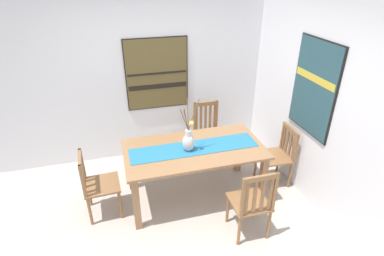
{
  "coord_description": "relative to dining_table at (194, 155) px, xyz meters",
  "views": [
    {
      "loc": [
        -0.55,
        -2.63,
        2.81
      ],
      "look_at": [
        0.37,
        0.67,
        0.98
      ],
      "focal_mm": 28.56,
      "sensor_mm": 36.0,
      "label": 1
    }
  ],
  "objects": [
    {
      "name": "painting_on_back_wall",
      "position": [
        -0.23,
        1.27,
        0.7
      ],
      "size": [
        0.95,
        0.05,
        1.09
      ],
      "color": "black"
    },
    {
      "name": "wall_side",
      "position": [
        1.5,
        -0.53,
        0.7
      ],
      "size": [
        0.12,
        6.4,
        2.7
      ],
      "primitive_type": "cube",
      "color": "silver",
      "rests_on": "ground_plane"
    },
    {
      "name": "chair_0",
      "position": [
        0.46,
        0.85,
        -0.17
      ],
      "size": [
        0.43,
        0.43,
        0.94
      ],
      "color": "brown",
      "rests_on": "ground_plane"
    },
    {
      "name": "chair_1",
      "position": [
        1.23,
        -0.0,
        -0.2
      ],
      "size": [
        0.44,
        0.44,
        0.86
      ],
      "color": "brown",
      "rests_on": "ground_plane"
    },
    {
      "name": "ground_plane",
      "position": [
        -0.36,
        -0.53,
        -0.67
      ],
      "size": [
        6.4,
        6.4,
        0.03
      ],
      "primitive_type": "cube",
      "color": "#B2A89E"
    },
    {
      "name": "table_runner",
      "position": [
        -0.0,
        -0.0,
        0.11
      ],
      "size": [
        1.63,
        0.36,
        0.01
      ],
      "primitive_type": "cube",
      "color": "#236B93",
      "rests_on": "dining_table"
    },
    {
      "name": "chair_2",
      "position": [
        -1.23,
        -0.0,
        -0.2
      ],
      "size": [
        0.44,
        0.44,
        0.88
      ],
      "color": "brown",
      "rests_on": "ground_plane"
    },
    {
      "name": "dining_table",
      "position": [
        0.0,
        0.0,
        0.0
      ],
      "size": [
        1.77,
        0.94,
        0.76
      ],
      "color": "#8E6642",
      "rests_on": "ground_plane"
    },
    {
      "name": "chair_3",
      "position": [
        0.43,
        -0.83,
        -0.17
      ],
      "size": [
        0.42,
        0.42,
        0.94
      ],
      "color": "brown",
      "rests_on": "ground_plane"
    },
    {
      "name": "centerpiece_vase",
      "position": [
        -0.08,
        -0.04,
        0.26
      ],
      "size": [
        0.24,
        0.21,
        0.69
      ],
      "color": "silver",
      "rests_on": "dining_table"
    },
    {
      "name": "wall_back",
      "position": [
        -0.36,
        1.33,
        0.7
      ],
      "size": [
        6.4,
        0.12,
        2.7
      ],
      "primitive_type": "cube",
      "color": "silver",
      "rests_on": "ground_plane"
    },
    {
      "name": "painting_on_side_wall",
      "position": [
        1.44,
        -0.22,
        0.85
      ],
      "size": [
        0.05,
        0.79,
        1.16
      ],
      "color": "black"
    }
  ]
}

